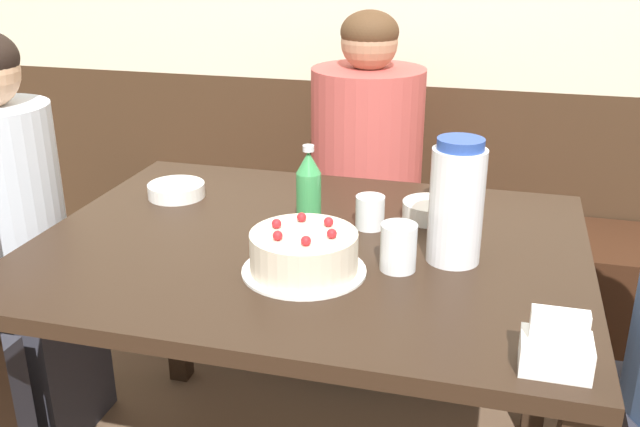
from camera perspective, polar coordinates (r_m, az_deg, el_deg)
name	(u,v)px	position (r m, az deg, el deg)	size (l,w,h in m)	color
bench_seat	(373,278)	(2.55, 4.26, -5.19)	(1.80, 0.38, 0.47)	#381E11
dining_table	(309,278)	(1.64, -0.89, -5.16)	(1.22, 0.93, 0.73)	black
birthday_cake	(304,253)	(1.45, -1.30, -3.16)	(0.26, 0.26, 0.11)	white
water_pitcher	(456,202)	(1.49, 10.86, 0.87)	(0.11, 0.11, 0.27)	white
soju_bottle	(309,189)	(1.65, -0.91, 1.94)	(0.06, 0.06, 0.20)	#388E4C
napkin_holder	(556,348)	(1.20, 18.38, -10.20)	(0.11, 0.08, 0.11)	white
bowl_soup_white	(430,210)	(1.74, 8.78, 0.25)	(0.13, 0.13, 0.04)	white
bowl_rice_small	(176,190)	(1.91, -11.42, 1.84)	(0.15, 0.15, 0.04)	white
glass_water_tall	(370,212)	(1.67, 4.03, 0.12)	(0.07, 0.07, 0.08)	silver
glass_tumbler_short	(398,247)	(1.46, 6.29, -2.69)	(0.07, 0.07, 0.10)	silver
glass_shot_small	(446,185)	(1.84, 10.04, 2.24)	(0.07, 0.07, 0.10)	silver
person_teal_shirt	(365,201)	(2.32, 3.66, 0.98)	(0.35, 0.35, 1.17)	#33333D
person_dark_striped	(13,259)	(2.13, -23.34, -3.34)	(0.34, 0.31, 1.16)	#33333D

